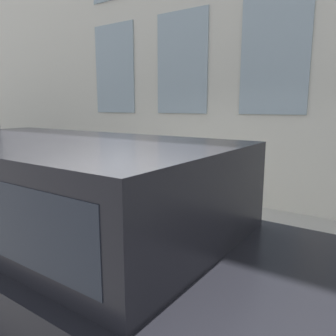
{
  "coord_description": "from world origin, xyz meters",
  "views": [
    {
      "loc": [
        -3.14,
        -2.91,
        2.08
      ],
      "look_at": [
        0.85,
        -0.14,
        1.18
      ],
      "focal_mm": 35.0,
      "sensor_mm": 36.0,
      "label": 1
    }
  ],
  "objects": [
    {
      "name": "fire_hydrant",
      "position": [
        0.69,
        0.06,
        0.51
      ],
      "size": [
        0.31,
        0.43,
        0.73
      ],
      "color": "gold",
      "rests_on": "sidewalk"
    },
    {
      "name": "parked_truck_charcoal_near",
      "position": [
        -1.4,
        -0.37,
        1.04
      ],
      "size": [
        1.91,
        5.25,
        1.81
      ],
      "color": "black",
      "rests_on": "ground_plane"
    },
    {
      "name": "sidewalk",
      "position": [
        1.5,
        0.0,
        0.07
      ],
      "size": [
        2.99,
        60.0,
        0.14
      ],
      "color": "#9E9B93",
      "rests_on": "ground_plane"
    },
    {
      "name": "person",
      "position": [
        1.0,
        -0.35,
        0.94
      ],
      "size": [
        0.32,
        0.21,
        1.32
      ],
      "rotation": [
        0.0,
        0.0,
        3.04
      ],
      "color": "#726651",
      "rests_on": "sidewalk"
    },
    {
      "name": "ground_plane",
      "position": [
        0.0,
        0.0,
        0.0
      ],
      "size": [
        80.0,
        80.0,
        0.0
      ],
      "primitive_type": "plane",
      "color": "#514F4C"
    }
  ]
}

